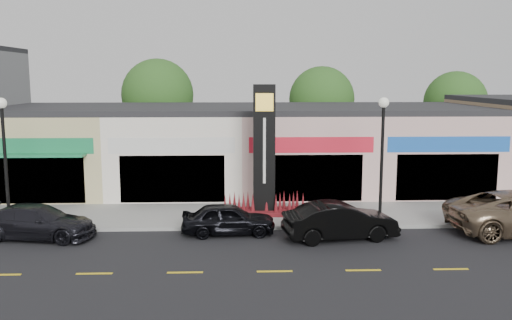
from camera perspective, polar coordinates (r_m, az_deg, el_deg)
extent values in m
plane|color=black|center=(21.43, -6.72, -8.89)|extent=(120.00, 120.00, 0.00)
cube|color=gray|center=(25.58, -5.93, -5.80)|extent=(52.00, 4.30, 0.15)
cube|color=gray|center=(23.41, -6.31, -7.17)|extent=(52.00, 0.20, 0.15)
cube|color=#CABD81|center=(33.74, -19.71, 1.01)|extent=(7.00, 10.00, 4.50)
cube|color=#262628|center=(33.52, -19.92, 5.08)|extent=(7.00, 10.00, 0.30)
cube|color=black|center=(29.24, -22.54, -1.94)|extent=(5.25, 0.10, 2.40)
cube|color=#1C814D|center=(29.00, -22.73, 1.37)|extent=(6.30, 0.12, 0.80)
cube|color=#1C814D|center=(28.63, -23.00, 0.46)|extent=(5.60, 0.90, 0.12)
cube|color=white|center=(32.30, -7.80, 1.12)|extent=(7.00, 10.00, 4.50)
cube|color=#262628|center=(32.08, -7.88, 5.37)|extent=(7.00, 10.00, 0.30)
cube|color=black|center=(27.57, -8.78, -1.98)|extent=(5.25, 0.10, 2.40)
cube|color=silver|center=(27.32, -8.86, 1.53)|extent=(6.30, 0.12, 0.80)
cube|color=beige|center=(32.35, 4.64, 1.18)|extent=(7.00, 10.00, 4.50)
cube|color=#262628|center=(32.13, 4.69, 5.43)|extent=(7.00, 10.00, 0.30)
cube|color=black|center=(27.63, 5.80, -1.90)|extent=(5.25, 0.10, 2.40)
cube|color=red|center=(27.38, 5.85, 1.60)|extent=(6.30, 0.12, 0.80)
cube|color=beige|center=(33.88, 16.48, 1.19)|extent=(7.00, 10.00, 4.50)
cube|color=#262628|center=(33.67, 16.66, 5.24)|extent=(7.00, 10.00, 0.30)
cube|color=black|center=(29.41, 19.44, -1.71)|extent=(5.25, 0.10, 2.40)
cube|color=blue|center=(29.17, 19.61, 1.58)|extent=(6.30, 0.12, 0.80)
cylinder|color=#382619|center=(40.57, -10.17, 1.63)|extent=(0.36, 0.36, 3.15)
sphere|color=#2C5A1C|center=(40.30, -10.31, 6.79)|extent=(5.20, 5.20, 5.20)
cylinder|color=#382619|center=(40.65, 6.83, 1.59)|extent=(0.36, 0.36, 2.97)
sphere|color=#2C5A1C|center=(40.38, 6.92, 6.39)|extent=(4.80, 4.80, 4.80)
cylinder|color=#382619|center=(43.34, 20.01, 1.45)|extent=(0.36, 0.36, 2.80)
sphere|color=#2C5A1C|center=(43.08, 20.23, 5.72)|extent=(4.60, 4.60, 4.60)
cylinder|color=black|center=(25.61, -24.50, -6.01)|extent=(0.32, 0.32, 0.30)
cylinder|color=black|center=(25.13, -24.86, -0.48)|extent=(0.14, 0.14, 5.00)
sphere|color=silver|center=(24.88, -25.23, 5.44)|extent=(0.44, 0.44, 0.44)
cylinder|color=black|center=(24.48, 12.89, -6.09)|extent=(0.32, 0.32, 0.30)
cylinder|color=black|center=(23.98, 13.09, -0.30)|extent=(0.14, 0.14, 5.00)
sphere|color=silver|center=(23.72, 13.30, 5.91)|extent=(0.44, 0.44, 0.44)
cube|color=#560E20|center=(25.36, 0.85, -5.47)|extent=(4.20, 1.30, 0.20)
cube|color=black|center=(24.81, 0.86, 1.04)|extent=(1.00, 0.40, 6.00)
cube|color=yellow|center=(24.40, 0.90, 6.09)|extent=(0.80, 0.05, 0.80)
cube|color=silver|center=(24.60, 0.89, 0.97)|extent=(0.12, 0.04, 3.00)
imported|color=black|center=(23.68, -22.02, -6.06)|extent=(2.62, 4.94, 1.36)
imported|color=black|center=(22.56, -2.93, -6.21)|extent=(1.71, 3.92, 1.31)
imported|color=black|center=(22.10, 8.85, -6.38)|extent=(2.28, 4.73, 1.49)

